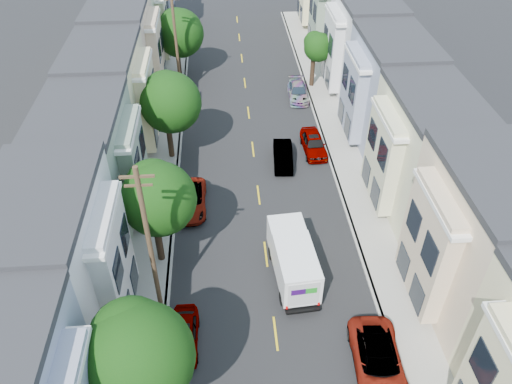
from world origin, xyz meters
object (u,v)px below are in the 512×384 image
Objects in this scene: tree_far_r at (317,48)px; utility_pole_near at (150,247)px; lead_sedan at (283,156)px; parked_left_d at (190,200)px; tree_d at (169,103)px; tree_e at (179,33)px; parked_right_b at (378,362)px; parked_right_d at (298,92)px; fedex_truck at (293,259)px; tree_c at (157,199)px; utility_pole_far at (176,44)px; tree_b at (136,358)px; parked_right_c at (314,144)px; parked_left_c at (184,335)px.

tree_far_r is 29.91m from utility_pole_near.
lead_sedan is 0.87× the size of parked_left_d.
tree_d reaches higher than tree_e.
tree_d is 1.04× the size of tree_e.
parked_left_d is at bearing 129.58° from parked_right_b.
utility_pole_near reaches higher than parked_right_d.
parked_right_b is at bearing -66.46° from fedex_truck.
tree_far_r is at bearing 63.80° from utility_pole_near.
fedex_truck is 7.46m from parked_right_b.
tree_d is (0.00, 11.36, -0.02)m from tree_c.
parked_left_d is (-6.32, 6.98, -0.87)m from fedex_truck.
utility_pole_far is at bearing 113.79° from parked_right_b.
tree_e is 0.70× the size of utility_pole_near.
utility_pole_near reaches higher than tree_e.
utility_pole_near is 2.29× the size of parked_right_d.
lead_sedan is at bearing -109.83° from tree_far_r.
utility_pole_far is at bearing -176.47° from tree_far_r.
tree_d is at bearing 102.12° from parked_left_d.
utility_pole_near reaches higher than parked_left_d.
tree_e is 1.70× the size of lead_sedan.
tree_far_r is at bearing -13.04° from tree_e.
parked_left_d is (1.40, 15.30, -4.42)m from tree_b.
tree_d is 11.95m from parked_right_c.
utility_pole_near is 8.76m from fedex_truck.
utility_pole_far is (-13.19, -0.81, 1.14)m from tree_far_r.
tree_b reaches higher than tree_far_r.
utility_pole_near is at bearing -117.61° from lead_sedan.
parked_right_c is (11.20, -14.50, -3.87)m from tree_e.
tree_c reaches higher than parked_right_c.
utility_pole_far is at bearing 89.99° from tree_c.
parked_left_c is at bearing -90.23° from parked_left_d.
lead_sedan is at bearing -9.96° from tree_d.
utility_pole_near is at bearing 89.98° from tree_b.
utility_pole_far reaches higher than tree_b.
fedex_truck reaches higher than parked_right_d.
tree_e reaches higher than parked_right_b.
parked_right_b is 1.15× the size of parked_right_c.
tree_b is 1.07× the size of tree_e.
parked_right_b is 1.20× the size of parked_right_d.
tree_c is at bearing -126.92° from lead_sedan.
lead_sedan is (-4.66, -12.92, -3.32)m from tree_far_r.
tree_b reaches higher than parked_right_b.
tree_far_r is at bearing 51.67° from parked_right_d.
tree_b is at bearing -95.47° from parked_left_d.
tree_d is at bearing 177.73° from parked_right_c.
utility_pole_far is (0.00, 26.00, 0.00)m from utility_pole_near.
tree_e is at bearing 93.61° from parked_left_d.
tree_c reaches higher than lead_sedan.
parked_right_b reaches higher than parked_right_d.
parked_right_c is (11.20, -10.63, -4.41)m from utility_pole_far.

